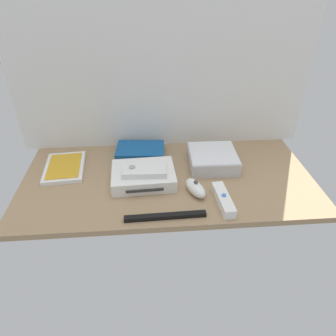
{
  "coord_description": "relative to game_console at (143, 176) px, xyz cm",
  "views": [
    {
      "loc": [
        -6.82,
        -86.72,
        62.28
      ],
      "look_at": [
        0.0,
        0.0,
        4.0
      ],
      "focal_mm": 32.98,
      "sensor_mm": 36.0,
      "label": 1
    }
  ],
  "objects": [
    {
      "name": "remote_classic_pad",
      "position": [
        0.46,
        -1.22,
        3.21
      ],
      "size": [
        14.73,
        8.61,
        2.4
      ],
      "rotation": [
        0.0,
        0.0,
        -0.04
      ],
      "color": "white",
      "rests_on": "game_console"
    },
    {
      "name": "remote_nunchuk",
      "position": [
        16.57,
        -7.92,
        -0.16
      ],
      "size": [
        7.73,
        10.92,
        5.1
      ],
      "rotation": [
        0.0,
        0.0,
        0.37
      ],
      "color": "white",
      "rests_on": "ground_plane"
    },
    {
      "name": "game_case",
      "position": [
        -28.26,
        9.48,
        -1.44
      ],
      "size": [
        15.0,
        19.97,
        1.56
      ],
      "rotation": [
        0.0,
        0.0,
        0.08
      ],
      "color": "white",
      "rests_on": "ground_plane"
    },
    {
      "name": "mini_computer",
      "position": [
        25.32,
        8.21,
        0.44
      ],
      "size": [
        17.38,
        17.38,
        5.3
      ],
      "rotation": [
        0.0,
        0.0,
        -0.02
      ],
      "color": "silver",
      "rests_on": "ground_plane"
    },
    {
      "name": "sensor_bar",
      "position": [
        6.08,
        -18.89,
        -1.5
      ],
      "size": [
        24.04,
        2.41,
        1.4
      ],
      "primitive_type": "cube",
      "rotation": [
        0.0,
        0.0,
        0.03
      ],
      "color": "black",
      "rests_on": "ground_plane"
    },
    {
      "name": "remote_wand",
      "position": [
        24.35,
        -13.66,
        -0.69
      ],
      "size": [
        4.6,
        15.01,
        3.4
      ],
      "rotation": [
        0.0,
        0.0,
        0.07
      ],
      "color": "white",
      "rests_on": "ground_plane"
    },
    {
      "name": "back_wall",
      "position": [
        8.45,
        25.91,
        29.8
      ],
      "size": [
        110.0,
        1.2,
        64.0
      ],
      "primitive_type": "cube",
      "color": "white",
      "rests_on": "ground"
    },
    {
      "name": "game_console",
      "position": [
        0.0,
        0.0,
        0.0
      ],
      "size": [
        21.65,
        17.17,
        4.4
      ],
      "rotation": [
        0.0,
        0.0,
        0.04
      ],
      "color": "white",
      "rests_on": "ground_plane"
    },
    {
      "name": "ground_plane",
      "position": [
        8.45,
        1.31,
        -3.2
      ],
      "size": [
        100.0,
        48.0,
        2.0
      ],
      "primitive_type": "cube",
      "color": "#9E7F5B",
      "rests_on": "ground"
    },
    {
      "name": "network_router",
      "position": [
        -0.95,
        16.93,
        -0.5
      ],
      "size": [
        18.79,
        13.27,
        3.4
      ],
      "rotation": [
        0.0,
        0.0,
        -0.07
      ],
      "color": "#145193",
      "rests_on": "ground_plane"
    }
  ]
}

